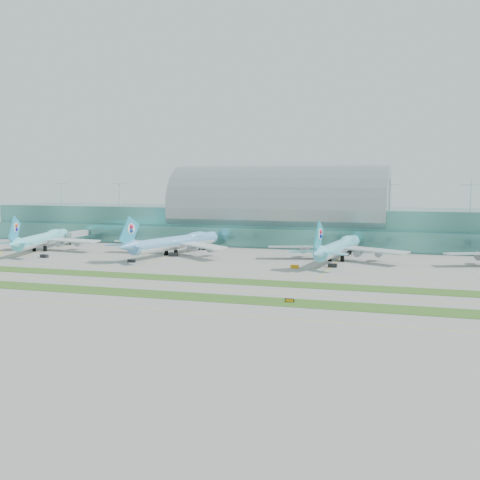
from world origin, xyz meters
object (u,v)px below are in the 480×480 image
(airliner_b, at_px, (177,242))
(airliner_c, at_px, (339,246))
(airliner_a, at_px, (43,238))
(taxiway_sign_east, at_px, (290,300))
(terminal, at_px, (279,218))

(airliner_b, bearing_deg, airliner_c, 17.63)
(airliner_b, relative_size, airliner_c, 1.00)
(airliner_a, height_order, airliner_b, airliner_b)
(airliner_a, bearing_deg, airliner_b, -9.68)
(airliner_c, xyz_separation_m, taxiway_sign_east, (-0.95, -95.41, -5.52))
(airliner_c, relative_size, taxiway_sign_east, 25.56)
(airliner_a, bearing_deg, airliner_c, -10.24)
(terminal, relative_size, airliner_a, 4.87)
(terminal, bearing_deg, airliner_c, -55.59)
(airliner_c, height_order, taxiway_sign_east, airliner_c)
(taxiway_sign_east, bearing_deg, airliner_c, 87.52)
(airliner_b, relative_size, taxiway_sign_east, 25.65)
(airliner_b, bearing_deg, terminal, 76.87)
(terminal, xyz_separation_m, airliner_c, (41.74, -60.93, -8.12))
(terminal, distance_m, taxiway_sign_east, 162.15)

